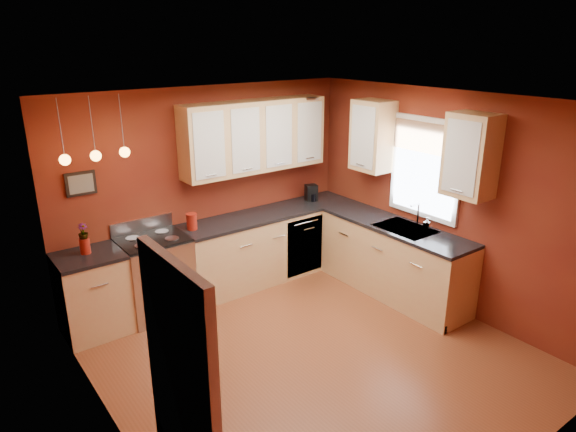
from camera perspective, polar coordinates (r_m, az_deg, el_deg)
floor at (r=5.57m, az=2.67°, el=-15.10°), size 4.20×4.20×0.00m
ceiling at (r=4.63m, az=3.17°, el=12.50°), size 4.00×4.20×0.02m
wall_back at (r=6.62m, az=-8.76°, el=2.87°), size 4.00×0.02×2.60m
wall_front at (r=3.76m, az=24.18°, el=-11.97°), size 4.00×0.02×2.60m
wall_left at (r=4.09m, az=-19.51°, el=-8.71°), size 0.02×4.20×2.60m
wall_right at (r=6.35m, az=16.96°, el=1.54°), size 0.02×4.20×2.60m
base_cabinets_back_left at (r=6.11m, az=-20.81°, el=-8.25°), size 0.70×0.60×0.90m
base_cabinets_back_right at (r=7.01m, az=-1.98°, el=-3.32°), size 2.54×0.60×0.90m
base_cabinets_right at (r=6.69m, az=11.62°, el=-4.90°), size 0.60×2.10×0.90m
counter_back_left at (r=5.92m, az=-21.35°, el=-4.20°), size 0.70×0.62×0.04m
counter_back_right at (r=6.85m, az=-2.03°, el=0.32°), size 2.54×0.62×0.04m
counter_right at (r=6.51m, az=11.90°, el=-1.12°), size 0.62×2.10×0.04m
gas_range at (r=6.29m, az=-14.48°, el=-6.41°), size 0.76×0.64×1.11m
dishwasher_front at (r=7.00m, az=1.86°, el=-3.35°), size 0.60×0.02×0.80m
sink at (r=6.42m, az=12.90°, el=-1.53°), size 0.50×0.70×0.33m
window at (r=6.41m, az=15.02°, el=5.48°), size 0.06×1.02×1.22m
door_left_wall at (r=3.30m, az=-11.41°, el=-21.15°), size 0.12×0.82×2.05m
upper_cabinets_back at (r=6.62m, az=-3.70°, el=8.84°), size 2.00×0.35×0.90m
upper_cabinets_right at (r=6.25m, az=14.18°, el=7.69°), size 0.35×1.95×0.90m
wall_picture at (r=5.97m, az=-22.04°, el=3.36°), size 0.32×0.03×0.26m
pendant_lights at (r=5.60m, az=-20.59°, el=6.36°), size 0.71×0.11×0.66m
red_canister at (r=6.29m, az=-10.65°, el=-0.60°), size 0.13×0.13×0.20m
red_vase at (r=5.92m, az=-21.64°, el=-3.10°), size 0.11×0.11×0.17m
flowers at (r=5.87m, az=-21.82°, el=-1.67°), size 0.12×0.12×0.18m
coffee_maker at (r=7.29m, az=2.63°, el=2.54°), size 0.19×0.19×0.23m
soap_pump at (r=6.37m, az=15.17°, el=-0.87°), size 0.10×0.10×0.17m
dish_towel at (r=5.95m, az=-14.52°, el=-7.54°), size 0.22×0.01×0.30m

